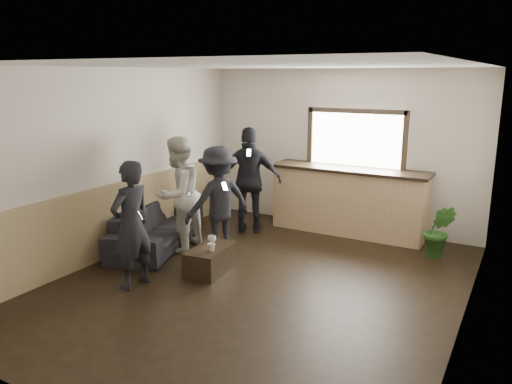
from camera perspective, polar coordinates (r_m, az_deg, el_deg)
The scene contains 12 objects.
ground at distance 6.71m, azimuth 0.19°, elevation -10.43°, with size 5.00×6.00×0.01m, color black.
room_shell at distance 6.64m, azimuth -5.37°, elevation 2.57°, with size 5.01×6.01×2.80m.
bar_counter at distance 8.74m, azimuth 10.54°, elevation -0.53°, with size 2.70×0.68×2.13m.
sofa at distance 8.18m, azimuth -11.22°, elevation -3.85°, with size 2.20×0.86×0.64m, color black.
coffee_table at distance 7.06m, azimuth -5.24°, elevation -7.68°, with size 0.44×0.80×0.35m, color black.
cup_a at distance 7.19m, azimuth -5.07°, elevation -5.37°, with size 0.12×0.12×0.09m, color silver.
cup_b at distance 6.86m, azimuth -5.11°, elevation -6.29°, with size 0.11×0.11×0.10m, color silver.
potted_plant at distance 8.00m, azimuth 20.19°, elevation -4.19°, with size 0.45×0.36×0.82m, color #2D6623.
person_a at distance 6.56m, azimuth -14.07°, elevation -3.66°, with size 0.50×0.64×1.66m.
person_b at distance 7.75m, azimuth -8.90°, elevation -0.29°, with size 0.69×0.88×1.80m.
person_c at distance 7.61m, azimuth -4.34°, elevation -0.95°, with size 1.05×1.24×1.66m.
person_d at distance 8.59m, azimuth -0.69°, elevation 1.33°, with size 1.16×0.87×1.83m.
Camera 1 is at (2.98, -5.37, 2.71)m, focal length 35.00 mm.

